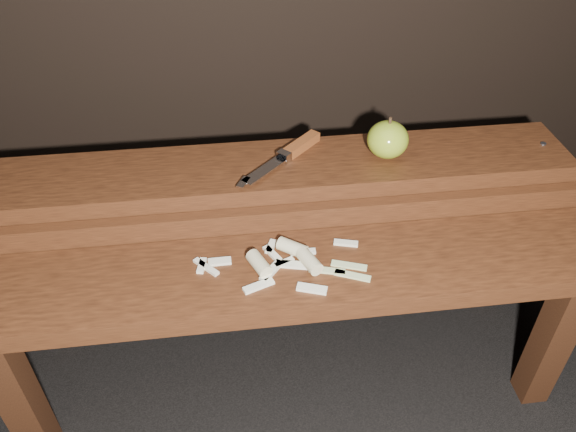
{
  "coord_description": "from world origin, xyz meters",
  "views": [
    {
      "loc": [
        -0.1,
        -0.77,
        1.14
      ],
      "look_at": [
        0.0,
        0.06,
        0.45
      ],
      "focal_mm": 35.0,
      "sensor_mm": 36.0,
      "label": 1
    }
  ],
  "objects": [
    {
      "name": "ground",
      "position": [
        0.0,
        0.0,
        0.0
      ],
      "size": [
        60.0,
        60.0,
        0.0
      ],
      "primitive_type": "plane",
      "color": "black"
    },
    {
      "name": "bench_front_tier",
      "position": [
        0.0,
        -0.06,
        0.35
      ],
      "size": [
        1.2,
        0.2,
        0.42
      ],
      "color": "black",
      "rests_on": "ground"
    },
    {
      "name": "bench_rear_tier",
      "position": [
        0.0,
        0.17,
        0.41
      ],
      "size": [
        1.2,
        0.21,
        0.5
      ],
      "color": "black",
      "rests_on": "ground"
    },
    {
      "name": "apple",
      "position": [
        0.22,
        0.17,
        0.54
      ],
      "size": [
        0.08,
        0.08,
        0.09
      ],
      "color": "olive",
      "rests_on": "bench_rear_tier"
    },
    {
      "name": "knife",
      "position": [
        0.03,
        0.2,
        0.51
      ],
      "size": [
        0.19,
        0.18,
        0.02
      ],
      "color": "brown",
      "rests_on": "bench_rear_tier"
    },
    {
      "name": "apple_scraps",
      "position": [
        -0.02,
        -0.04,
        0.43
      ],
      "size": [
        0.31,
        0.15,
        0.03
      ],
      "color": "beige",
      "rests_on": "bench_front_tier"
    }
  ]
}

